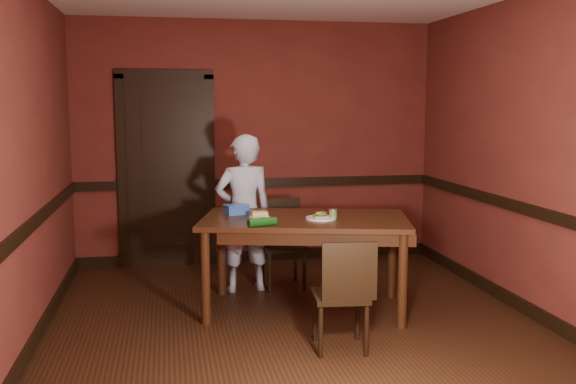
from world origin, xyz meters
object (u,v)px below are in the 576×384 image
object	(u,v)px
dining_table	(305,264)
cheese_saucer	(260,215)
chair_far	(283,244)
sauce_jar	(333,214)
chair_near	(340,293)
person	(244,213)
sandwich_plate	(321,217)
food_tub	(236,209)

from	to	relation	value
dining_table	cheese_saucer	distance (m)	0.58
chair_far	sauce_jar	world-z (taller)	sauce_jar
chair_far	chair_near	world-z (taller)	chair_far
dining_table	person	size ratio (longest dim) A/B	1.16
chair_far	sandwich_plate	distance (m)	0.94
chair_far	food_tub	world-z (taller)	food_tub
sauce_jar	food_tub	bearing A→B (deg)	153.75
dining_table	sauce_jar	xyz separation A→B (m)	(0.22, -0.11, 0.45)
sauce_jar	cheese_saucer	size ratio (longest dim) A/B	0.47
chair_near	food_tub	distance (m)	1.42
chair_near	cheese_saucer	size ratio (longest dim) A/B	4.72
person	chair_near	bearing A→B (deg)	99.55
dining_table	sandwich_plate	bearing A→B (deg)	-28.21
dining_table	food_tub	distance (m)	0.77
sandwich_plate	chair_near	bearing A→B (deg)	-93.48
chair_far	cheese_saucer	size ratio (longest dim) A/B	4.85
chair_near	sandwich_plate	bearing A→B (deg)	-87.74
chair_far	food_tub	bearing A→B (deg)	-140.97
chair_far	cheese_saucer	distance (m)	0.85
sandwich_plate	food_tub	world-z (taller)	food_tub
dining_table	cheese_saucer	size ratio (longest dim) A/B	9.88
chair_far	chair_near	size ratio (longest dim) A/B	1.03
chair_near	sandwich_plate	distance (m)	0.92
person	food_tub	bearing A→B (deg)	66.71
chair_near	sauce_jar	size ratio (longest dim) A/B	9.96
sandwich_plate	food_tub	bearing A→B (deg)	150.84
chair_near	sauce_jar	xyz separation A→B (m)	(0.15, 0.81, 0.44)
chair_far	person	distance (m)	0.50
person	cheese_saucer	world-z (taller)	person
dining_table	person	xyz separation A→B (m)	(-0.44, 0.69, 0.34)
person	sauce_jar	distance (m)	1.05
chair_far	sauce_jar	distance (m)	0.98
chair_near	cheese_saucer	world-z (taller)	cheese_saucer
chair_near	cheese_saucer	distance (m)	1.15
chair_near	person	distance (m)	1.72
dining_table	cheese_saucer	world-z (taller)	cheese_saucer
cheese_saucer	food_tub	world-z (taller)	food_tub
person	sauce_jar	world-z (taller)	person
sandwich_plate	cheese_saucer	world-z (taller)	sandwich_plate
cheese_saucer	person	bearing A→B (deg)	95.48
chair_near	sauce_jar	world-z (taller)	sauce_jar
person	cheese_saucer	distance (m)	0.65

